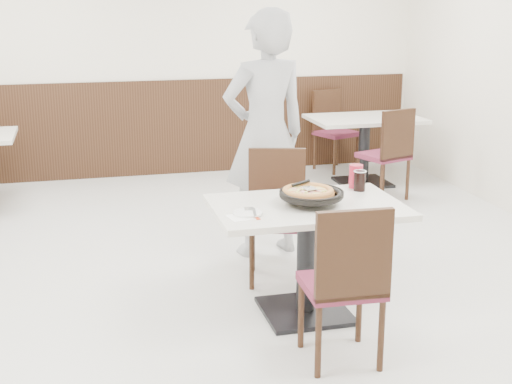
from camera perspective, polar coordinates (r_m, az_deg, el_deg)
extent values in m
plane|color=#ADADA8|center=(5.23, -1.96, -7.37)|extent=(7.00, 7.00, 0.00)
cube|color=silver|center=(8.30, -7.35, 10.93)|extent=(6.00, 0.04, 2.80)
cube|color=black|center=(8.39, -7.14, 5.12)|extent=(5.90, 0.03, 1.10)
cylinder|color=black|center=(4.57, 4.39, -0.55)|extent=(0.12, 0.12, 0.04)
cylinder|color=black|center=(4.50, 4.45, -0.49)|extent=(0.36, 0.36, 0.01)
cylinder|color=#CC863F|center=(4.53, 4.17, -0.14)|extent=(0.35, 0.35, 0.02)
cube|color=silver|center=(4.54, 4.27, 0.30)|extent=(0.09, 0.11, 0.00)
cube|color=white|center=(4.24, -1.17, -2.01)|extent=(0.18, 0.18, 0.00)
cylinder|color=white|center=(4.29, -0.69, -1.70)|extent=(0.18, 0.18, 0.01)
cube|color=silver|center=(4.28, -0.13, -1.62)|extent=(0.05, 0.18, 0.00)
cylinder|color=black|center=(4.86, 8.29, 0.85)|extent=(0.08, 0.08, 0.13)
cylinder|color=#B91A31|center=(4.93, 7.99, 1.26)|extent=(0.10, 0.10, 0.16)
imported|color=#B7B8BC|center=(5.61, 0.75, 4.59)|extent=(0.78, 0.59, 1.94)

